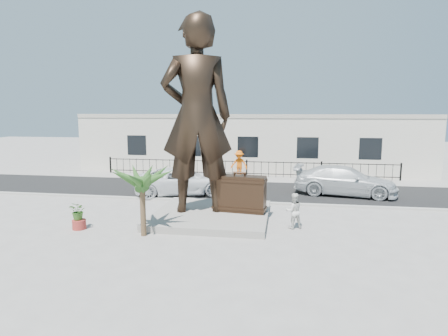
% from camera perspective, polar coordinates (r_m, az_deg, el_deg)
% --- Properties ---
extents(ground, '(100.00, 100.00, 0.00)m').
position_cam_1_polar(ground, '(16.13, -1.15, -9.18)').
color(ground, '#9E9991').
rests_on(ground, ground).
extents(street, '(40.00, 7.00, 0.01)m').
position_cam_1_polar(street, '(23.78, 2.31, -3.31)').
color(street, black).
rests_on(street, ground).
extents(curb, '(40.00, 0.25, 0.12)m').
position_cam_1_polar(curb, '(20.39, 1.13, -5.18)').
color(curb, '#A5A399').
rests_on(curb, ground).
extents(far_sidewalk, '(40.00, 2.50, 0.02)m').
position_cam_1_polar(far_sidewalk, '(27.68, 3.31, -1.59)').
color(far_sidewalk, '#9E9991').
rests_on(far_sidewalk, ground).
extents(plinth, '(5.20, 5.20, 0.30)m').
position_cam_1_polar(plinth, '(17.58, -1.88, -7.15)').
color(plinth, gray).
rests_on(plinth, ground).
extents(fence, '(22.00, 0.10, 1.20)m').
position_cam_1_polar(fence, '(28.37, 3.48, -0.13)').
color(fence, black).
rests_on(fence, ground).
extents(building, '(28.00, 7.00, 4.40)m').
position_cam_1_polar(building, '(32.33, 4.26, 3.80)').
color(building, silver).
rests_on(building, ground).
extents(statue, '(3.67, 2.88, 8.86)m').
position_cam_1_polar(statue, '(17.20, -4.18, 7.94)').
color(statue, black).
rests_on(statue, plinth).
extents(suitcase, '(2.48, 1.06, 1.69)m').
position_cam_1_polar(suitcase, '(17.41, 2.38, -3.93)').
color(suitcase, '#301F14').
rests_on(suitcase, plinth).
extents(tourist, '(0.88, 0.77, 1.53)m').
position_cam_1_polar(tourist, '(16.19, 10.57, -6.43)').
color(tourist, silver).
rests_on(tourist, ground).
extents(car_white, '(6.27, 4.32, 1.59)m').
position_cam_1_polar(car_white, '(22.46, -6.23, -1.98)').
color(car_white, white).
rests_on(car_white, street).
extents(car_silver, '(6.18, 3.27, 1.71)m').
position_cam_1_polar(car_silver, '(23.29, 17.94, -1.83)').
color(car_silver, silver).
rests_on(car_silver, street).
extents(worker, '(1.42, 1.00, 2.01)m').
position_cam_1_polar(worker, '(27.93, 2.31, 0.62)').
color(worker, orange).
rests_on(worker, far_sidewalk).
extents(palm_tree, '(1.80, 1.80, 3.20)m').
position_cam_1_polar(palm_tree, '(15.59, -12.13, -10.02)').
color(palm_tree, '#264C1B').
rests_on(palm_tree, ground).
extents(planter, '(0.56, 0.56, 0.40)m').
position_cam_1_polar(planter, '(17.11, -21.20, -8.02)').
color(planter, maroon).
rests_on(planter, ground).
extents(shrub, '(0.84, 0.78, 0.77)m').
position_cam_1_polar(shrub, '(16.96, -21.31, -6.12)').
color(shrub, '#305E1E').
rests_on(shrub, planter).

